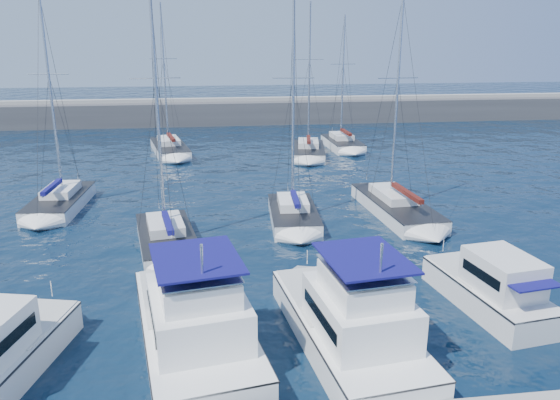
{
  "coord_description": "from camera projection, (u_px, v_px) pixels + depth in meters",
  "views": [
    {
      "loc": [
        -3.96,
        -23.93,
        11.8
      ],
      "look_at": [
        -0.27,
        4.75,
        3.0
      ],
      "focal_mm": 35.0,
      "sensor_mm": 36.0,
      "label": 1
    }
  ],
  "objects": [
    {
      "name": "sailboat_mid_d",
      "position": [
        396.0,
        207.0,
        37.29
      ],
      "size": [
        3.87,
        9.83,
        14.5
      ],
      "rotation": [
        0.0,
        0.0,
        0.07
      ],
      "color": "silver",
      "rests_on": "ground"
    },
    {
      "name": "sailboat_mid_a",
      "position": [
        60.0,
        201.0,
        38.38
      ],
      "size": [
        3.48,
        7.99,
        14.78
      ],
      "rotation": [
        0.0,
        0.0,
        -0.05
      ],
      "color": "white",
      "rests_on": "ground"
    },
    {
      "name": "sailboat_back_a",
      "position": [
        170.0,
        148.0,
        56.26
      ],
      "size": [
        4.76,
        9.32,
        15.16
      ],
      "rotation": [
        0.0,
        0.0,
        0.2
      ],
      "color": "white",
      "rests_on": "ground"
    },
    {
      "name": "sailboat_mid_c",
      "position": [
        293.0,
        214.0,
        35.6
      ],
      "size": [
        3.35,
        7.21,
        14.75
      ],
      "rotation": [
        0.0,
        0.0,
        -0.06
      ],
      "color": "white",
      "rests_on": "ground"
    },
    {
      "name": "motor_yacht_stbd_inner",
      "position": [
        351.0,
        323.0,
        21.0
      ],
      "size": [
        4.87,
        10.03,
        4.69
      ],
      "rotation": [
        0.0,
        0.0,
        0.13
      ],
      "color": "white",
      "rests_on": "ground"
    },
    {
      "name": "breakwater",
      "position": [
        239.0,
        115.0,
        75.66
      ],
      "size": [
        160.0,
        6.0,
        4.45
      ],
      "color": "#424244",
      "rests_on": "ground"
    },
    {
      "name": "motor_yacht_port_inner",
      "position": [
        196.0,
        324.0,
        20.95
      ],
      "size": [
        5.63,
        10.43,
        4.69
      ],
      "rotation": [
        0.0,
        0.0,
        0.17
      ],
      "color": "white",
      "rests_on": "ground"
    },
    {
      "name": "motor_yacht_stbd_outer",
      "position": [
        492.0,
        290.0,
        24.18
      ],
      "size": [
        3.63,
        7.17,
        3.2
      ],
      "rotation": [
        0.0,
        0.0,
        0.15
      ],
      "color": "silver",
      "rests_on": "ground"
    },
    {
      "name": "sailboat_mid_b",
      "position": [
        167.0,
        239.0,
        31.39
      ],
      "size": [
        4.32,
        8.18,
        15.27
      ],
      "rotation": [
        0.0,
        0.0,
        0.17
      ],
      "color": "silver",
      "rests_on": "ground"
    },
    {
      "name": "sailboat_back_c",
      "position": [
        342.0,
        143.0,
        58.85
      ],
      "size": [
        3.33,
        7.53,
        14.08
      ],
      "rotation": [
        0.0,
        0.0,
        0.04
      ],
      "color": "white",
      "rests_on": "ground"
    },
    {
      "name": "sailboat_back_b",
      "position": [
        308.0,
        151.0,
        54.96
      ],
      "size": [
        4.4,
        8.25,
        15.15
      ],
      "rotation": [
        0.0,
        0.0,
        -0.16
      ],
      "color": "silver",
      "rests_on": "ground"
    },
    {
      "name": "ground",
      "position": [
        298.0,
        287.0,
        26.63
      ],
      "size": [
        220.0,
        220.0,
        0.0
      ],
      "primitive_type": "plane",
      "color": "black",
      "rests_on": "ground"
    }
  ]
}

